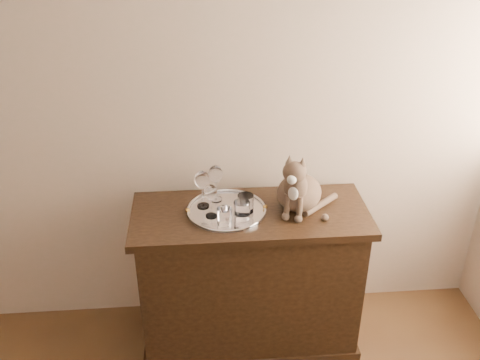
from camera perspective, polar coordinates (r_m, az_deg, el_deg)
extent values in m
cube|color=#BBA78C|center=(2.76, -12.08, 8.35)|extent=(4.00, 0.10, 2.70)
cylinder|color=silver|center=(2.69, -1.44, -3.33)|extent=(0.40, 0.40, 0.01)
cylinder|color=silver|center=(2.60, 0.20, -3.26)|extent=(0.08, 0.08, 0.09)
cylinder|color=white|center=(2.57, -1.66, -3.88)|extent=(0.07, 0.07, 0.08)
cylinder|color=silver|center=(2.66, 0.60, -2.51)|extent=(0.08, 0.08, 0.09)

